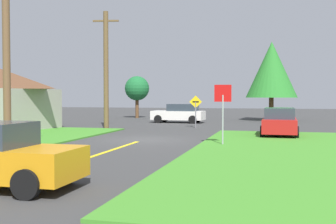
{
  "coord_description": "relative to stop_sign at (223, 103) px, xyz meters",
  "views": [
    {
      "loc": [
        6.58,
        -20.7,
        2.25
      ],
      "look_at": [
        0.35,
        3.78,
        1.32
      ],
      "focal_mm": 44.57,
      "sensor_mm": 36.0,
      "label": 1
    }
  ],
  "objects": [
    {
      "name": "car_approaching_junction",
      "position": [
        -5.64,
        16.01,
        -1.17
      ],
      "size": [
        4.6,
        2.21,
        1.62
      ],
      "rotation": [
        0.0,
        0.0,
        3.07
      ],
      "color": "white",
      "rests_on": "ground"
    },
    {
      "name": "direction_sign",
      "position": [
        -3.21,
        10.58,
        -0.53
      ],
      "size": [
        0.9,
        0.13,
        2.33
      ],
      "color": "slate",
      "rests_on": "ground"
    },
    {
      "name": "utility_pole_near",
      "position": [
        -8.43,
        -3.98,
        2.13
      ],
      "size": [
        1.79,
        0.44,
        7.99
      ],
      "color": "brown",
      "rests_on": "ground"
    },
    {
      "name": "pine_tree_center",
      "position": [
        -11.71,
        22.67,
        1.12
      ],
      "size": [
        2.56,
        2.56,
        4.41
      ],
      "color": "brown",
      "rests_on": "ground"
    },
    {
      "name": "oak_tree_left",
      "position": [
        2.02,
        21.3,
        2.8
      ],
      "size": [
        4.76,
        4.76,
        7.4
      ],
      "color": "brown",
      "rests_on": "ground"
    },
    {
      "name": "car_on_crossroad",
      "position": [
        2.58,
        5.48,
        -1.17
      ],
      "size": [
        2.07,
        4.44,
        1.62
      ],
      "rotation": [
        0.0,
        0.0,
        1.55
      ],
      "color": "red",
      "rests_on": "ground"
    },
    {
      "name": "utility_pole_mid",
      "position": [
        -9.07,
        8.03,
        2.18
      ],
      "size": [
        1.79,
        0.45,
        8.14
      ],
      "color": "brown",
      "rests_on": "ground"
    },
    {
      "name": "stop_sign",
      "position": [
        0.0,
        0.0,
        0.0
      ],
      "size": [
        0.77,
        0.13,
        2.79
      ],
      "rotation": [
        0.0,
        0.0,
        3.26
      ],
      "color": "#9EA0A8",
      "rests_on": "ground"
    },
    {
      "name": "ground_plane",
      "position": [
        -4.33,
        1.7,
        -1.98
      ],
      "size": [
        120.0,
        120.0,
        0.0
      ],
      "primitive_type": "plane",
      "color": "#393939"
    },
    {
      "name": "lane_stripe_center",
      "position": [
        -4.33,
        -6.3,
        -1.97
      ],
      "size": [
        0.2,
        14.0,
        0.01
      ],
      "primitive_type": "cube",
      "color": "yellow",
      "rests_on": "ground"
    }
  ]
}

